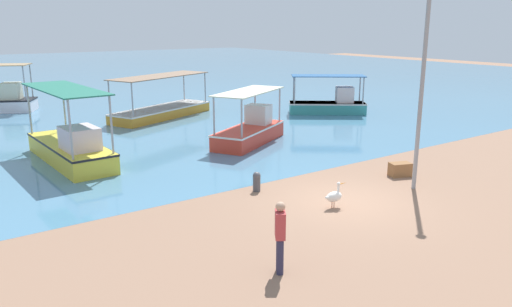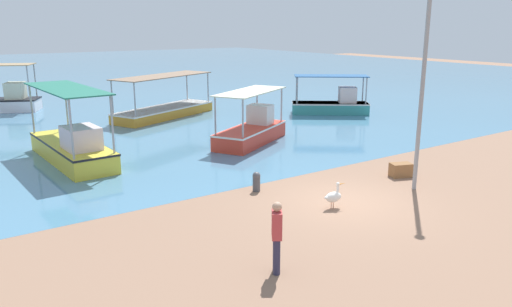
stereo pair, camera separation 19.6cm
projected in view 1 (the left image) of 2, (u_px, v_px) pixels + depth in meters
The scene contains 11 objects.
ground at pixel (346, 201), 15.85m from camera, with size 120.00×120.00×0.00m, color #8E6951.
harbor_water at pixel (27, 76), 53.84m from camera, with size 110.00×90.00×0.00m, color teal.
fishing_boat_outer at pixel (162, 109), 30.00m from camera, with size 7.22×4.65×2.50m.
fishing_boat_center at pixel (71, 147), 20.09m from camera, with size 2.07×6.12×3.00m.
fishing_boat_far_left at pixel (330, 104), 31.31m from camera, with size 4.71×4.04×2.37m.
fishing_boat_near_left at pixel (250, 130), 23.56m from camera, with size 4.90×3.74×2.46m.
pelican at pixel (334, 196), 15.19m from camera, with size 0.81×0.33×0.80m.
lamp_post at pixel (422, 80), 16.16m from camera, with size 0.28×0.28×6.65m.
mooring_bollard at pixel (257, 181), 16.71m from camera, with size 0.27×0.27×0.67m.
fisherman_standing at pixel (280, 235), 11.09m from camera, with size 0.41×0.45×1.69m.
cargo_crate at pixel (400, 169), 18.41m from camera, with size 0.77×0.46×0.51m, color #8E5E36.
Camera 1 is at (-10.94, -10.59, 5.45)m, focal length 35.00 mm.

